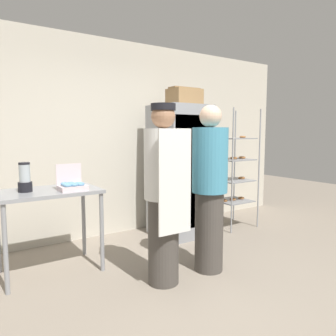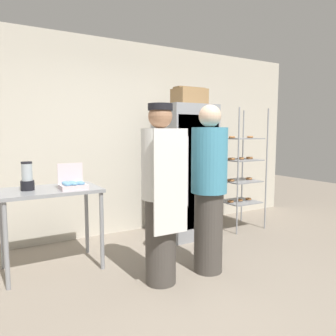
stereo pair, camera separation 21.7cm
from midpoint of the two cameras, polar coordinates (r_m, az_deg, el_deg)
ground_plane at (r=3.30m, az=9.25°, el=-20.26°), size 14.00×14.00×0.00m
back_wall at (r=4.81m, az=-7.07°, el=5.12°), size 6.40×0.12×2.75m
refrigerator at (r=4.63m, az=4.25°, el=-0.55°), size 0.70×0.73×1.84m
baking_rack at (r=5.13m, az=13.69°, el=-0.37°), size 0.59×0.54×1.81m
prep_counter at (r=3.66m, az=-18.18°, el=-5.23°), size 1.00×0.64×0.88m
donut_box at (r=3.54m, az=-14.57°, el=-2.79°), size 0.27×0.22×0.27m
blender_pitcher at (r=3.60m, az=-21.76°, el=-1.58°), size 0.14×0.14×0.30m
cardboard_storage_box at (r=4.64m, az=5.12°, el=12.28°), size 0.44×0.33×0.24m
person_baker at (r=3.12m, az=0.73°, el=-4.22°), size 0.37×0.39×1.73m
person_customer at (r=3.43m, az=8.95°, el=-3.51°), size 0.37×0.37×1.75m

